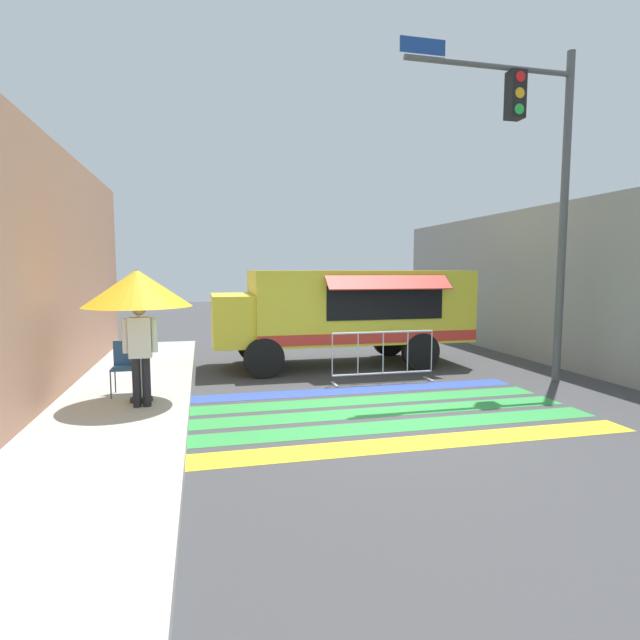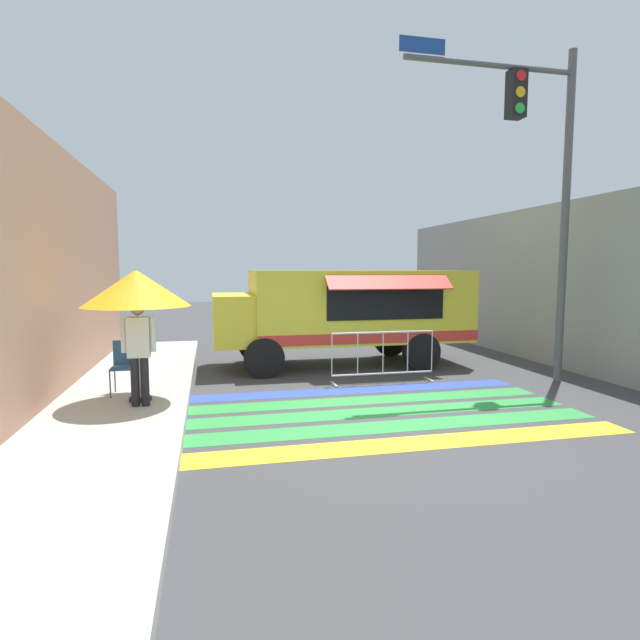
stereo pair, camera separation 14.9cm
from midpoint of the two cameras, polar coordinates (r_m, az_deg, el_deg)
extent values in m
plane|color=#424244|center=(8.49, 6.91, -10.30)|extent=(60.00, 60.00, 0.00)
cube|color=#B7B5AD|center=(8.37, -30.82, -10.74)|extent=(4.40, 16.00, 0.17)
cube|color=tan|center=(8.09, -32.39, 4.47)|extent=(0.25, 16.00, 4.58)
cube|color=gray|center=(13.50, 24.58, 3.65)|extent=(0.20, 16.00, 3.94)
cube|color=yellow|center=(7.12, 11.36, -13.53)|extent=(6.40, 0.56, 0.01)
cube|color=green|center=(7.79, 8.98, -11.80)|extent=(6.40, 0.56, 0.01)
cube|color=green|center=(8.46, 6.99, -10.34)|extent=(6.40, 0.56, 0.01)
cube|color=green|center=(9.15, 5.32, -9.08)|extent=(6.40, 0.56, 0.01)
cube|color=#334FB2|center=(9.85, 3.90, -7.99)|extent=(6.40, 0.56, 0.01)
cube|color=yellow|center=(12.29, 3.98, 1.70)|extent=(5.20, 2.22, 1.70)
cube|color=yellow|center=(11.81, -8.16, 0.15)|extent=(1.83, 2.05, 1.15)
cube|color=#1E232D|center=(11.74, -12.40, 1.44)|extent=(0.06, 1.78, 0.44)
cube|color=black|center=(11.32, 7.16, 1.97)|extent=(2.75, 0.03, 0.76)
cube|color=red|center=(11.10, 7.56, 4.28)|extent=(2.85, 0.43, 0.31)
cube|color=red|center=(11.30, 5.64, -2.08)|extent=(5.20, 0.01, 0.24)
cylinder|color=black|center=(10.92, -6.81, -4.33)|extent=(0.88, 0.22, 0.88)
cylinder|color=black|center=(12.93, -7.85, -2.76)|extent=(0.88, 0.22, 0.88)
cylinder|color=black|center=(11.89, 11.06, -3.56)|extent=(0.88, 0.22, 0.88)
cylinder|color=black|center=(13.76, 7.55, -2.24)|extent=(0.88, 0.22, 0.88)
cylinder|color=#515456|center=(11.56, 25.71, 10.15)|extent=(0.16, 0.16, 6.69)
cylinder|color=#515456|center=(11.20, 18.55, 25.82)|extent=(3.56, 0.11, 0.11)
cube|color=black|center=(11.28, 21.05, 22.85)|extent=(0.32, 0.28, 0.90)
cylinder|color=red|center=(11.26, 21.55, 24.46)|extent=(0.20, 0.02, 0.20)
cylinder|color=#F2A519|center=(11.17, 21.49, 23.01)|extent=(0.20, 0.02, 0.20)
cylinder|color=green|center=(11.08, 21.42, 21.53)|extent=(0.20, 0.02, 0.20)
cube|color=navy|center=(10.65, 11.22, 28.39)|extent=(0.90, 0.02, 0.28)
cylinder|color=black|center=(8.92, -20.18, -8.52)|extent=(0.36, 0.36, 0.06)
cylinder|color=#B2B2B7|center=(8.72, -20.42, -1.75)|extent=(0.04, 0.04, 2.18)
cone|color=yellow|center=(8.66, -20.61, 3.43)|extent=(1.73, 1.73, 0.60)
cylinder|color=#4C4C51|center=(9.22, -23.23, -6.89)|extent=(0.02, 0.02, 0.46)
cylinder|color=#4C4C51|center=(9.15, -20.44, -6.88)|extent=(0.02, 0.02, 0.46)
cylinder|color=#4C4C51|center=(9.65, -22.78, -6.32)|extent=(0.02, 0.02, 0.46)
cylinder|color=#4C4C51|center=(9.59, -20.11, -6.30)|extent=(0.02, 0.02, 0.46)
cube|color=#2D5999|center=(9.35, -21.70, -5.12)|extent=(0.47, 0.47, 0.03)
cube|color=#2D5999|center=(9.53, -21.56, -3.49)|extent=(0.47, 0.03, 0.44)
cylinder|color=black|center=(8.51, -20.70, -6.69)|extent=(0.13, 0.13, 0.79)
cylinder|color=black|center=(8.49, -19.69, -6.68)|extent=(0.13, 0.13, 0.79)
cube|color=silver|center=(8.38, -20.37, -1.89)|extent=(0.34, 0.20, 0.64)
cylinder|color=silver|center=(8.40, -21.87, -1.70)|extent=(0.09, 0.09, 0.54)
cylinder|color=silver|center=(8.35, -18.88, -1.64)|extent=(0.09, 0.09, 0.54)
sphere|color=#9E7051|center=(8.33, -20.48, 1.26)|extent=(0.22, 0.22, 0.22)
cylinder|color=#B7BABF|center=(10.38, 6.85, -1.40)|extent=(2.19, 0.04, 0.04)
cylinder|color=#B7BABF|center=(10.52, 6.79, -6.07)|extent=(2.19, 0.04, 0.04)
cylinder|color=#B7BABF|center=(10.12, 0.99, -4.01)|extent=(0.02, 0.02, 0.86)
cylinder|color=#B7BABF|center=(10.27, 3.95, -3.88)|extent=(0.02, 0.02, 0.86)
cylinder|color=#B7BABF|center=(10.44, 6.82, -3.75)|extent=(0.02, 0.02, 0.86)
cylinder|color=#B7BABF|center=(10.64, 9.59, -3.61)|extent=(0.02, 0.02, 0.86)
cylinder|color=#B7BABF|center=(10.86, 12.25, -3.47)|extent=(0.02, 0.02, 0.86)
cube|color=#B7BABF|center=(10.26, 1.25, -7.37)|extent=(0.06, 0.44, 0.03)
cube|color=#B7BABF|center=(10.96, 11.95, -6.64)|extent=(0.06, 0.44, 0.03)
camera|label=1|loc=(0.07, -90.40, -0.04)|focal=28.00mm
camera|label=2|loc=(0.07, 89.60, 0.04)|focal=28.00mm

